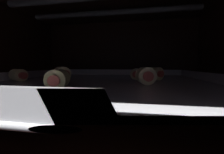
{
  "coord_description": "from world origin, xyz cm",
  "views": [
    {
      "loc": [
        6.94,
        -31.14,
        18.18
      ],
      "look_at": [
        0.0,
        10.23,
        14.63
      ],
      "focal_mm": 22.59,
      "sensor_mm": 36.0,
      "label": 1
    }
  ],
  "objects": [
    {
      "name": "pig_in_blanket_mid_0",
      "position": [
        11.63,
        4.58,
        16.13
      ],
      "size": [
        4.26,
        4.43,
        3.08
      ],
      "rotation": [
        0.0,
        0.0,
        0.62
      ],
      "color": "beige",
      "rests_on": "baking_tray_mid"
    },
    {
      "name": "pig_in_blanket_mid_2",
      "position": [
        8.77,
        -3.71,
        16.19
      ],
      "size": [
        3.8,
        5.25,
        3.21
      ],
      "rotation": [
        0.0,
        0.0,
        0.17
      ],
      "color": "beige",
      "rests_on": "baking_tray_mid"
    },
    {
      "name": "ground_plane",
      "position": [
        0.0,
        0.0,
        -0.6
      ],
      "size": [
        61.45,
        54.39,
        1.2
      ],
      "primitive_type": "cube",
      "color": "black"
    },
    {
      "name": "oven_wall_back",
      "position": [
        0.0,
        26.6,
        17.67
      ],
      "size": [
        61.45,
        1.2,
        35.35
      ],
      "primitive_type": "cube",
      "color": "black",
      "rests_on": "ground_plane"
    },
    {
      "name": "pig_in_blanket_mid_5",
      "position": [
        -9.36,
        -1.99,
        16.21
      ],
      "size": [
        4.68,
        4.54,
        3.26
      ],
      "rotation": [
        0.0,
        0.0,
        0.82
      ],
      "color": "beige",
      "rests_on": "baking_tray_mid"
    },
    {
      "name": "pig_in_blanket_mid_3",
      "position": [
        -4.59,
        -11.64,
        16.06
      ],
      "size": [
        3.88,
        5.33,
        2.95
      ],
      "rotation": [
        0.0,
        0.0,
        3.42
      ],
      "color": "beige",
      "rests_on": "baking_tray_mid"
    },
    {
      "name": "baking_tray_mid",
      "position": [
        0.0,
        0.0,
        14.49
      ],
      "size": [
        47.11,
        44.54,
        2.6
      ],
      "color": "silver",
      "rests_on": "oven_rack_mid"
    },
    {
      "name": "pig_in_blanket_mid_4",
      "position": [
        -19.38,
        -3.18,
        15.93
      ],
      "size": [
        6.36,
        4.38,
        2.7
      ],
      "rotation": [
        0.0,
        0.0,
        1.07
      ],
      "color": "beige",
      "rests_on": "baking_tray_mid"
    },
    {
      "name": "oven_rack_mid",
      "position": [
        0.0,
        -0.0,
        13.62
      ],
      "size": [
        56.19,
        50.95,
        0.64
      ],
      "color": "#B7B7BC"
    },
    {
      "name": "pig_in_blanket_mid_1",
      "position": [
        7.06,
        5.34,
        15.96
      ],
      "size": [
        2.9,
        5.16,
        2.75
      ],
      "rotation": [
        0.0,
        0.0,
        6.24
      ],
      "color": "beige",
      "rests_on": "baking_tray_mid"
    }
  ]
}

